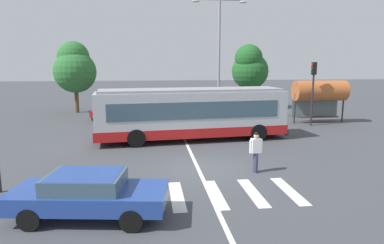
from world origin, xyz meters
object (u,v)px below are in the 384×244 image
parked_car_charcoal (204,108)px  foreground_sedan (88,193)px  background_tree_right (250,67)px  bus_stop_shelter (320,91)px  background_tree_left (75,68)px  city_transit_bus (192,114)px  traffic_light_far_corner (313,83)px  parked_car_red (108,109)px  parked_car_black (139,108)px  pedestrian_crossing_street (256,150)px  twin_arm_street_lamp (219,48)px  parked_car_teal (172,108)px

parked_car_charcoal → foreground_sedan: bearing=-108.8°
foreground_sedan → background_tree_right: 26.47m
bus_stop_shelter → background_tree_right: 9.39m
bus_stop_shelter → background_tree_left: 21.45m
background_tree_left → city_transit_bus: bearing=-54.3°
traffic_light_far_corner → background_tree_right: bearing=100.5°
city_transit_bus → parked_car_red: bearing=123.6°
parked_car_red → parked_car_charcoal: 8.12m
parked_car_black → bus_stop_shelter: size_ratio=1.16×
traffic_light_far_corner → background_tree_right: background_tree_right is taller
city_transit_bus → parked_car_black: city_transit_bus is taller
pedestrian_crossing_street → background_tree_right: 20.96m
parked_car_charcoal → traffic_light_far_corner: 9.19m
foreground_sedan → twin_arm_street_lamp: 18.58m
traffic_light_far_corner → bus_stop_shelter: size_ratio=1.15×
pedestrian_crossing_street → city_transit_bus: bearing=106.2°
background_tree_left → background_tree_right: size_ratio=1.02×
pedestrian_crossing_street → foreground_sedan: pedestrian_crossing_street is taller
bus_stop_shelter → traffic_light_far_corner: bearing=-136.1°
pedestrian_crossing_street → parked_car_teal: size_ratio=0.38×
pedestrian_crossing_street → traffic_light_far_corner: size_ratio=0.37×
foreground_sedan → parked_car_red: bearing=95.0°
background_tree_left → background_tree_right: bearing=1.8°
city_transit_bus → parked_car_black: size_ratio=2.46×
foreground_sedan → twin_arm_street_lamp: (7.19, 16.40, 4.96)m
parked_car_charcoal → bus_stop_shelter: bearing=-26.9°
bus_stop_shelter → twin_arm_street_lamp: bearing=167.5°
parked_car_red → background_tree_left: 6.19m
parked_car_red → traffic_light_far_corner: size_ratio=1.01×
city_transit_bus → parked_car_charcoal: 9.20m
twin_arm_street_lamp → pedestrian_crossing_street: bearing=-94.5°
bus_stop_shelter → background_tree_right: (-2.97, 8.74, 1.73)m
parked_car_black → traffic_light_far_corner: 14.03m
parked_car_black → parked_car_charcoal: 5.53m
background_tree_right → foreground_sedan: bearing=-116.6°
bus_stop_shelter → pedestrian_crossing_street: bearing=-127.4°
traffic_light_far_corner → twin_arm_street_lamp: bearing=156.6°
background_tree_left → bus_stop_shelter: bearing=-22.6°
pedestrian_crossing_street → parked_car_black: 16.55m
pedestrian_crossing_street → parked_car_teal: bearing=99.1°
foreground_sedan → parked_car_teal: (3.72, 18.92, 0.00)m
parked_car_red → pedestrian_crossing_street: bearing=-63.1°
parked_car_red → traffic_light_far_corner: bearing=-19.3°
parked_car_black → parked_car_red: bearing=-175.2°
bus_stop_shelter → parked_car_black: bearing=162.0°
traffic_light_far_corner → background_tree_left: size_ratio=0.70×
twin_arm_street_lamp → background_tree_left: (-12.19, 6.55, -1.56)m
pedestrian_crossing_street → background_tree_right: bearing=74.4°
city_transit_bus → background_tree_right: bearing=60.9°
city_transit_bus → foreground_sedan: (-4.28, -10.02, -0.82)m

